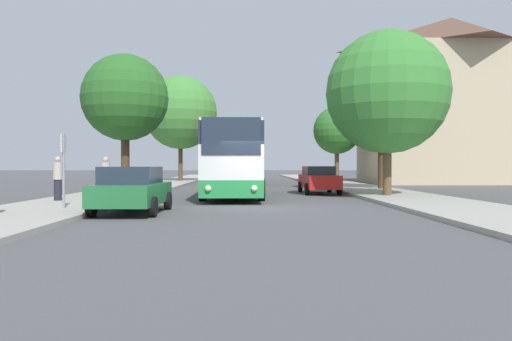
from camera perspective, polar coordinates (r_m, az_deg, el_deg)
name	(u,v)px	position (r m, az deg, el deg)	size (l,w,h in m)	color
ground_plane	(254,207)	(18.59, -0.21, -4.20)	(300.00, 300.00, 0.00)	#4C4C4F
sidewalk_left	(65,205)	(19.74, -21.01, -3.74)	(4.00, 120.00, 0.15)	#A39E93
sidewalk_right	(441,205)	(19.96, 20.36, -3.69)	(4.00, 120.00, 0.15)	#A39E93
building_right_background	(451,100)	(47.99, 21.42, 7.47)	(14.55, 10.45, 14.71)	#C6B28E
bus_front	(233,160)	(25.28, -2.65, 1.23)	(2.97, 12.18, 3.44)	#238942
bus_middle	(241,162)	(40.97, -1.71, 0.93)	(2.82, 10.39, 3.40)	gray
bus_rear	(240,163)	(53.60, -1.85, 0.81)	(2.82, 11.22, 3.34)	#2D519E
parked_car_left_curb	(132,189)	(16.60, -13.95, -2.08)	(2.09, 4.21, 1.51)	#236B38
parked_car_right_near	(319,179)	(27.71, 7.19, -1.00)	(1.98, 4.48, 1.51)	red
bus_stop_sign	(64,161)	(17.49, -21.12, 1.00)	(0.08, 0.45, 2.47)	gray
pedestrian_waiting_near	(106,178)	(21.39, -16.80, -0.81)	(0.36, 0.36, 1.76)	#23232D
pedestrian_waiting_far	(58,178)	(21.44, -21.72, -0.82)	(0.36, 0.36, 1.76)	#23232D
tree_left_near	(125,98)	(24.85, -14.73, 8.01)	(4.13, 4.13, 6.71)	#47331E
tree_left_far	(180,113)	(47.09, -8.63, 6.56)	(6.79, 6.79, 9.72)	#513D23
tree_right_near	(381,86)	(31.70, 14.14, 9.37)	(6.11, 6.11, 9.33)	#47331E
tree_right_mid	(387,92)	(24.53, 14.79, 8.62)	(5.78, 5.78, 7.74)	brown
tree_right_far	(337,131)	(46.75, 9.23, 4.53)	(4.36, 4.36, 6.84)	brown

